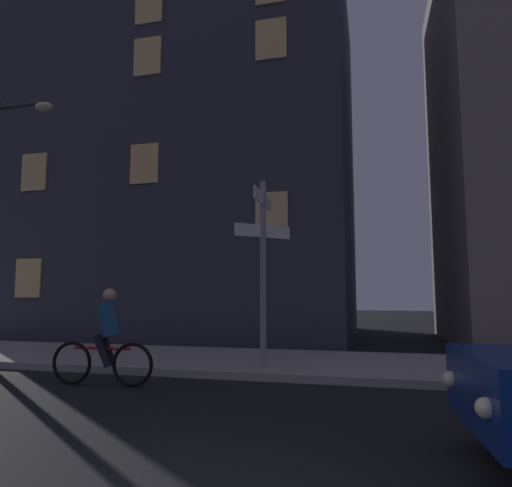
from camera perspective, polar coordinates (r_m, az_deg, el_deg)
sidewalk_kerb at (r=9.78m, az=5.97°, el=-14.83°), size 40.00×3.44×0.14m
signpost at (r=8.67m, az=0.89°, el=-1.69°), size 0.89×1.37×3.56m
cyclist at (r=8.14m, az=-18.45°, el=-11.48°), size 1.82×0.35×1.61m
building_left_block at (r=18.17m, az=-7.21°, el=9.79°), size 11.59×8.73×13.09m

